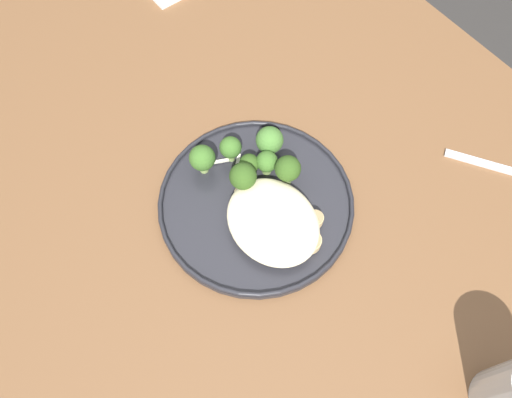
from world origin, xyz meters
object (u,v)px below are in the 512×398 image
object	(u,v)px
seared_scallop_rear_pale	(277,232)
broccoli_floret_front_edge	(270,140)
broccoli_floret_right_tilted	(243,177)
seared_scallop_front_small	(278,245)
broccoli_floret_rear_charred	(267,162)
broccoli_floret_left_leaning	(247,165)
dinner_plate	(256,203)
broccoli_floret_center_pile	(288,169)
seared_scallop_center_golden	(278,208)
broccoli_floret_split_head	(230,148)
seared_scallop_tilted_round	(309,242)
seared_scallop_right_edge	(242,194)
seared_scallop_on_noodles	(259,225)
dinner_fork	(510,171)
seared_scallop_left_edge	(315,219)
broccoli_floret_tall_stalk	(202,158)

from	to	relation	value
seared_scallop_rear_pale	broccoli_floret_front_edge	bearing A→B (deg)	148.08
seared_scallop_rear_pale	broccoli_floret_right_tilted	world-z (taller)	broccoli_floret_right_tilted
seared_scallop_front_small	broccoli_floret_rear_charred	xyz separation A→B (m)	(-0.11, 0.06, 0.01)
seared_scallop_rear_pale	broccoli_floret_left_leaning	distance (m)	0.11
dinner_plate	broccoli_floret_right_tilted	size ratio (longest dim) A/B	4.73
dinner_plate	broccoli_floret_center_pile	xyz separation A→B (m)	(-0.00, 0.06, 0.04)
seared_scallop_center_golden	broccoli_floret_right_tilted	xyz separation A→B (m)	(-0.06, -0.02, 0.03)
broccoli_floret_right_tilted	broccoli_floret_split_head	size ratio (longest dim) A/B	1.26
seared_scallop_rear_pale	seared_scallop_tilted_round	distance (m)	0.05
broccoli_floret_right_tilted	seared_scallop_rear_pale	bearing A→B (deg)	-2.05
seared_scallop_rear_pale	broccoli_floret_left_leaning	xyz separation A→B (m)	(-0.11, 0.02, 0.02)
seared_scallop_rear_pale	broccoli_floret_center_pile	xyz separation A→B (m)	(-0.06, 0.06, 0.03)
seared_scallop_right_edge	broccoli_floret_right_tilted	xyz separation A→B (m)	(-0.01, 0.01, 0.03)
seared_scallop_rear_pale	broccoli_floret_split_head	bearing A→B (deg)	172.27
dinner_plate	seared_scallop_on_noodles	bearing A→B (deg)	-30.63
seared_scallop_on_noodles	broccoli_floret_center_pile	bearing A→B (deg)	114.87
dinner_plate	seared_scallop_rear_pale	size ratio (longest dim) A/B	9.25
broccoli_floret_right_tilted	seared_scallop_front_small	bearing A→B (deg)	-8.21
seared_scallop_center_golden	broccoli_floret_front_edge	distance (m)	0.11
broccoli_floret_split_head	broccoli_floret_rear_charred	distance (m)	0.06
broccoli_floret_split_head	broccoli_floret_center_pile	size ratio (longest dim) A/B	0.80
seared_scallop_on_noodles	broccoli_floret_split_head	size ratio (longest dim) A/B	0.50
seared_scallop_on_noodles	broccoli_floret_right_tilted	bearing A→B (deg)	164.05
dinner_fork	broccoli_floret_front_edge	bearing A→B (deg)	-130.45
seared_scallop_left_edge	broccoli_floret_split_head	xyz separation A→B (m)	(-0.16, -0.04, 0.02)
seared_scallop_left_edge	broccoli_floret_tall_stalk	size ratio (longest dim) A/B	0.45
broccoli_floret_tall_stalk	broccoli_floret_right_tilted	bearing A→B (deg)	24.19
dinner_plate	seared_scallop_tilted_round	xyz separation A→B (m)	(0.10, 0.02, 0.01)
seared_scallop_tilted_round	dinner_fork	xyz separation A→B (m)	(0.08, 0.33, -0.02)
broccoli_floret_split_head	broccoli_floret_center_pile	world-z (taller)	broccoli_floret_center_pile
seared_scallop_left_edge	dinner_fork	bearing A→B (deg)	70.83
seared_scallop_tilted_round	broccoli_floret_tall_stalk	world-z (taller)	broccoli_floret_tall_stalk
dinner_plate	dinner_fork	distance (m)	0.40
seared_scallop_right_edge	broccoli_floret_split_head	bearing A→B (deg)	159.14
dinner_plate	broccoli_floret_front_edge	bearing A→B (deg)	131.30
seared_scallop_left_edge	broccoli_floret_rear_charred	world-z (taller)	broccoli_floret_rear_charred
seared_scallop_rear_pale	broccoli_floret_rear_charred	distance (m)	0.11
seared_scallop_right_edge	broccoli_floret_left_leaning	distance (m)	0.04
seared_scallop_right_edge	broccoli_floret_front_edge	world-z (taller)	broccoli_floret_front_edge
seared_scallop_center_golden	dinner_plate	bearing A→B (deg)	-151.19
seared_scallop_tilted_round	broccoli_floret_rear_charred	distance (m)	0.14
seared_scallop_center_golden	broccoli_floret_tall_stalk	bearing A→B (deg)	-158.20
dinner_fork	broccoli_floret_split_head	bearing A→B (deg)	-128.03
seared_scallop_left_edge	seared_scallop_front_small	xyz separation A→B (m)	(0.00, -0.07, -0.00)
dinner_plate	seared_scallop_on_noodles	distance (m)	0.04
seared_scallop_center_golden	seared_scallop_left_edge	bearing A→B (deg)	34.59
seared_scallop_right_edge	broccoli_floret_center_pile	xyz separation A→B (m)	(0.02, 0.07, 0.03)
dinner_plate	broccoli_floret_left_leaning	bearing A→B (deg)	159.50
dinner_plate	broccoli_floret_rear_charred	world-z (taller)	broccoli_floret_rear_charred
dinner_plate	seared_scallop_right_edge	distance (m)	0.02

